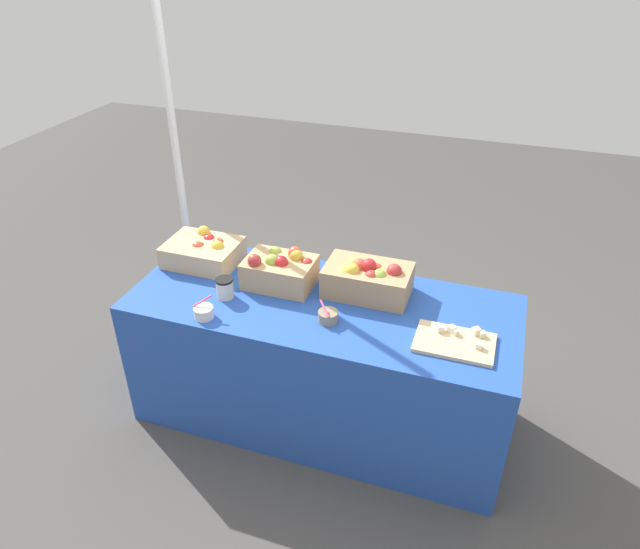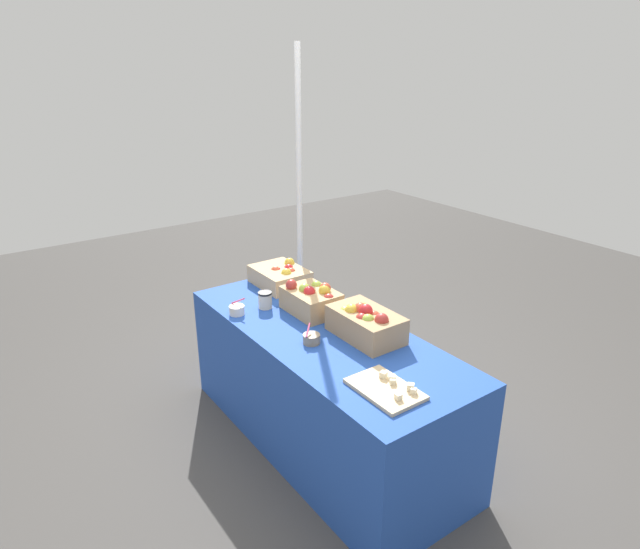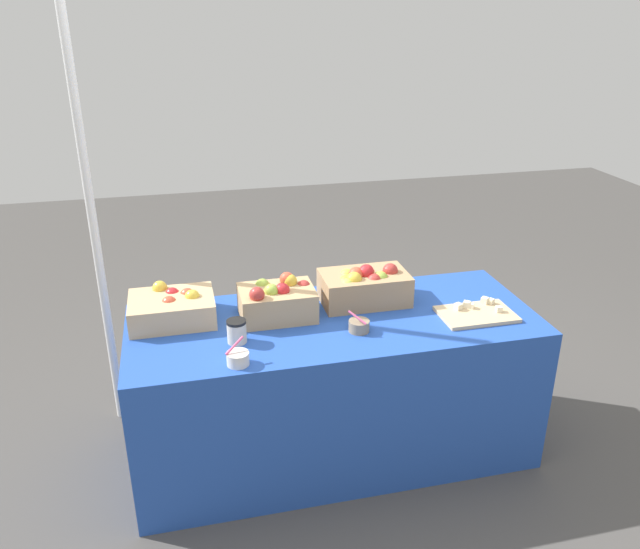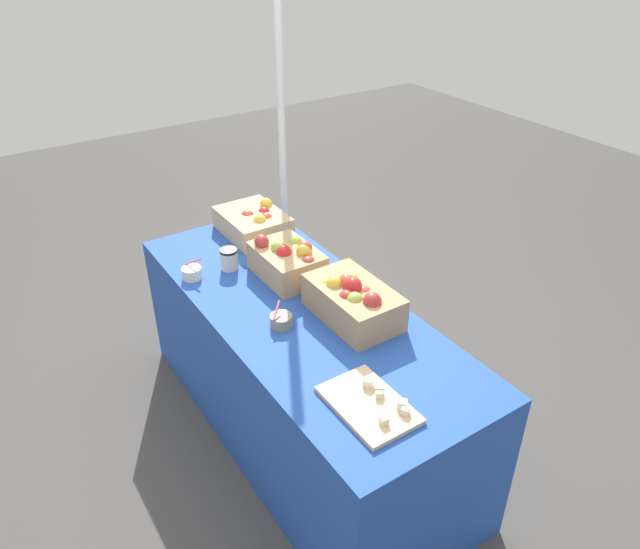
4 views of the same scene
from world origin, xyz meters
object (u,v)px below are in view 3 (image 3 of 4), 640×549
apple_crate_left (173,308)px  apple_crate_middle (277,300)px  cutting_board_front (476,313)px  coffee_cup (237,331)px  tent_pole (92,218)px  apple_crate_right (364,286)px  sample_bowl_near (238,358)px  sample_bowl_mid (359,326)px

apple_crate_left → apple_crate_middle: bearing=-8.7°
cutting_board_front → coffee_cup: coffee_cup is taller
apple_crate_left → tent_pole: (-0.34, 0.38, 0.34)m
apple_crate_left → apple_crate_right: apple_crate_right is taller
apple_crate_left → sample_bowl_near: apple_crate_left is taller
cutting_board_front → sample_bowl_near: size_ratio=3.22×
cutting_board_front → sample_bowl_near: bearing=-171.1°
sample_bowl_mid → cutting_board_front: bearing=1.9°
tent_pole → coffee_cup: bearing=-47.4°
tent_pole → apple_crate_middle: bearing=-29.2°
apple_crate_right → sample_bowl_mid: (-0.11, -0.28, -0.06)m
apple_crate_middle → coffee_cup: apple_crate_middle is taller
apple_crate_right → coffee_cup: apple_crate_right is taller
apple_crate_middle → coffee_cup: bearing=-136.8°
tent_pole → apple_crate_left: bearing=-48.4°
sample_bowl_near → tent_pole: size_ratio=0.05×
apple_crate_middle → sample_bowl_near: bearing=-120.9°
apple_crate_left → sample_bowl_near: 0.52m
coffee_cup → apple_crate_right: bearing=21.4°
apple_crate_left → tent_pole: 0.61m
sample_bowl_near → coffee_cup: (0.02, 0.19, 0.02)m
apple_crate_middle → cutting_board_front: bearing=-12.9°
sample_bowl_near → sample_bowl_mid: 0.58m
apple_crate_right → tent_pole: (-1.25, 0.40, 0.31)m
sample_bowl_mid → apple_crate_middle: bearing=145.3°
apple_crate_left → apple_crate_middle: apple_crate_middle is taller
apple_crate_middle → apple_crate_right: apple_crate_right is taller
apple_crate_right → cutting_board_front: (0.47, -0.26, -0.08)m
apple_crate_left → apple_crate_right: (0.91, -0.02, 0.02)m
sample_bowl_near → coffee_cup: 0.19m
sample_bowl_near → tent_pole: (-0.59, 0.84, 0.37)m
apple_crate_left → sample_bowl_near: (0.25, -0.46, -0.04)m
tent_pole → cutting_board_front: bearing=-21.0°
cutting_board_front → coffee_cup: bearing=179.6°
cutting_board_front → tent_pole: bearing=159.0°
coffee_cup → tent_pole: 0.96m
apple_crate_left → coffee_cup: (0.26, -0.27, -0.01)m
apple_crate_middle → coffee_cup: size_ratio=3.32×
apple_crate_right → sample_bowl_near: (-0.67, -0.44, -0.06)m
cutting_board_front → tent_pole: tent_pole is taller
cutting_board_front → sample_bowl_near: sample_bowl_near is taller
sample_bowl_near → sample_bowl_mid: bearing=15.8°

